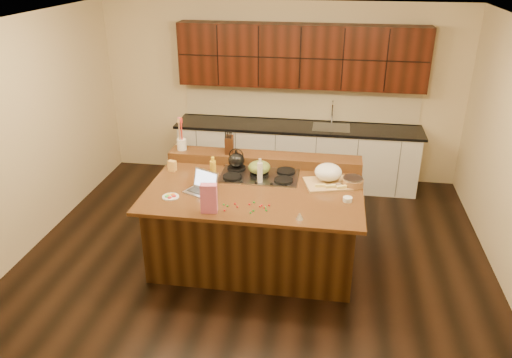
# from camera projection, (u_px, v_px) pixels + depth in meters

# --- Properties ---
(room) EXTENTS (5.52, 5.02, 2.72)m
(room) POSITION_uv_depth(u_px,v_px,m) (255.00, 152.00, 5.43)
(room) COLOR black
(room) RESTS_ON ground
(island) EXTENTS (2.40, 1.60, 0.92)m
(island) POSITION_uv_depth(u_px,v_px,m) (255.00, 223.00, 5.80)
(island) COLOR black
(island) RESTS_ON ground
(back_ledge) EXTENTS (2.40, 0.30, 0.12)m
(back_ledge) POSITION_uv_depth(u_px,v_px,m) (264.00, 159.00, 6.21)
(back_ledge) COLOR black
(back_ledge) RESTS_ON island
(cooktop) EXTENTS (0.92, 0.52, 0.05)m
(cooktop) POSITION_uv_depth(u_px,v_px,m) (259.00, 175.00, 5.87)
(cooktop) COLOR gray
(cooktop) RESTS_ON island
(back_counter) EXTENTS (3.70, 0.66, 2.40)m
(back_counter) POSITION_uv_depth(u_px,v_px,m) (298.00, 122.00, 7.54)
(back_counter) COLOR silver
(back_counter) RESTS_ON ground
(kettle) EXTENTS (0.23, 0.23, 0.18)m
(kettle) POSITION_uv_depth(u_px,v_px,m) (236.00, 160.00, 5.98)
(kettle) COLOR black
(kettle) RESTS_ON cooktop
(green_bowl) EXTENTS (0.26, 0.26, 0.14)m
(green_bowl) POSITION_uv_depth(u_px,v_px,m) (259.00, 167.00, 5.83)
(green_bowl) COLOR #5B6D2B
(green_bowl) RESTS_ON cooktop
(laptop) EXTENTS (0.40, 0.36, 0.22)m
(laptop) POSITION_uv_depth(u_px,v_px,m) (203.00, 186.00, 5.50)
(laptop) COLOR #B7B7BC
(laptop) RESTS_ON island
(oil_bottle) EXTENTS (0.09, 0.09, 0.27)m
(oil_bottle) POSITION_uv_depth(u_px,v_px,m) (213.00, 172.00, 5.66)
(oil_bottle) COLOR gold
(oil_bottle) RESTS_ON island
(vinegar_bottle) EXTENTS (0.08, 0.08, 0.25)m
(vinegar_bottle) POSITION_uv_depth(u_px,v_px,m) (260.00, 173.00, 5.66)
(vinegar_bottle) COLOR silver
(vinegar_bottle) RESTS_ON island
(wooden_tray) EXTENTS (0.62, 0.52, 0.22)m
(wooden_tray) POSITION_uv_depth(u_px,v_px,m) (328.00, 175.00, 5.69)
(wooden_tray) COLOR tan
(wooden_tray) RESTS_ON island
(ramekin_a) EXTENTS (0.12, 0.12, 0.04)m
(ramekin_a) POSITION_uv_depth(u_px,v_px,m) (348.00, 199.00, 5.29)
(ramekin_a) COLOR white
(ramekin_a) RESTS_ON island
(ramekin_b) EXTENTS (0.12, 0.12, 0.04)m
(ramekin_b) POSITION_uv_depth(u_px,v_px,m) (354.00, 183.00, 5.65)
(ramekin_b) COLOR white
(ramekin_b) RESTS_ON island
(ramekin_c) EXTENTS (0.10, 0.10, 0.04)m
(ramekin_c) POSITION_uv_depth(u_px,v_px,m) (323.00, 179.00, 5.76)
(ramekin_c) COLOR white
(ramekin_c) RESTS_ON island
(strainer_bowl) EXTENTS (0.27, 0.27, 0.09)m
(strainer_bowl) POSITION_uv_depth(u_px,v_px,m) (353.00, 183.00, 5.61)
(strainer_bowl) COLOR #996B3F
(strainer_bowl) RESTS_ON island
(kitchen_timer) EXTENTS (0.10, 0.10, 0.07)m
(kitchen_timer) POSITION_uv_depth(u_px,v_px,m) (300.00, 216.00, 4.94)
(kitchen_timer) COLOR silver
(kitchen_timer) RESTS_ON island
(pink_bag) EXTENTS (0.18, 0.11, 0.31)m
(pink_bag) POSITION_uv_depth(u_px,v_px,m) (209.00, 198.00, 5.02)
(pink_bag) COLOR #CD6089
(pink_bag) RESTS_ON island
(candy_plate) EXTENTS (0.20, 0.20, 0.01)m
(candy_plate) POSITION_uv_depth(u_px,v_px,m) (171.00, 197.00, 5.38)
(candy_plate) COLOR white
(candy_plate) RESTS_ON island
(package_box) EXTENTS (0.11, 0.09, 0.13)m
(package_box) POSITION_uv_depth(u_px,v_px,m) (172.00, 166.00, 6.01)
(package_box) COLOR #F5B956
(package_box) RESTS_ON island
(utensil_crock) EXTENTS (0.13, 0.13, 0.14)m
(utensil_crock) POSITION_uv_depth(u_px,v_px,m) (182.00, 144.00, 6.31)
(utensil_crock) COLOR white
(utensil_crock) RESTS_ON back_ledge
(knife_block) EXTENTS (0.13, 0.18, 0.21)m
(knife_block) POSITION_uv_depth(u_px,v_px,m) (229.00, 145.00, 6.21)
(knife_block) COLOR black
(knife_block) RESTS_ON back_ledge
(gumdrop_0) EXTENTS (0.02, 0.02, 0.02)m
(gumdrop_0) POSITION_uv_depth(u_px,v_px,m) (235.00, 204.00, 5.23)
(gumdrop_0) COLOR red
(gumdrop_0) RESTS_ON island
(gumdrop_1) EXTENTS (0.02, 0.02, 0.02)m
(gumdrop_1) POSITION_uv_depth(u_px,v_px,m) (251.00, 213.00, 5.05)
(gumdrop_1) COLOR #198C26
(gumdrop_1) RESTS_ON island
(gumdrop_2) EXTENTS (0.02, 0.02, 0.02)m
(gumdrop_2) POSITION_uv_depth(u_px,v_px,m) (265.00, 208.00, 5.15)
(gumdrop_2) COLOR red
(gumdrop_2) RESTS_ON island
(gumdrop_3) EXTENTS (0.02, 0.02, 0.02)m
(gumdrop_3) POSITION_uv_depth(u_px,v_px,m) (254.00, 202.00, 5.26)
(gumdrop_3) COLOR #198C26
(gumdrop_3) RESTS_ON island
(gumdrop_4) EXTENTS (0.02, 0.02, 0.02)m
(gumdrop_4) POSITION_uv_depth(u_px,v_px,m) (225.00, 210.00, 5.10)
(gumdrop_4) COLOR red
(gumdrop_4) RESTS_ON island
(gumdrop_5) EXTENTS (0.02, 0.02, 0.02)m
(gumdrop_5) POSITION_uv_depth(u_px,v_px,m) (265.00, 208.00, 5.15)
(gumdrop_5) COLOR #198C26
(gumdrop_5) RESTS_ON island
(gumdrop_6) EXTENTS (0.02, 0.02, 0.02)m
(gumdrop_6) POSITION_uv_depth(u_px,v_px,m) (262.00, 205.00, 5.20)
(gumdrop_6) COLOR red
(gumdrop_6) RESTS_ON island
(gumdrop_7) EXTENTS (0.02, 0.02, 0.02)m
(gumdrop_7) POSITION_uv_depth(u_px,v_px,m) (224.00, 205.00, 5.21)
(gumdrop_7) COLOR #198C26
(gumdrop_7) RESTS_ON island
(gumdrop_8) EXTENTS (0.02, 0.02, 0.02)m
(gumdrop_8) POSITION_uv_depth(u_px,v_px,m) (260.00, 206.00, 5.18)
(gumdrop_8) COLOR red
(gumdrop_8) RESTS_ON island
(gumdrop_9) EXTENTS (0.02, 0.02, 0.02)m
(gumdrop_9) POSITION_uv_depth(u_px,v_px,m) (253.00, 211.00, 5.09)
(gumdrop_9) COLOR #198C26
(gumdrop_9) RESTS_ON island
(gumdrop_10) EXTENTS (0.02, 0.02, 0.02)m
(gumdrop_10) POSITION_uv_depth(u_px,v_px,m) (269.00, 205.00, 5.20)
(gumdrop_10) COLOR red
(gumdrop_10) RESTS_ON island
(gumdrop_11) EXTENTS (0.02, 0.02, 0.02)m
(gumdrop_11) POSITION_uv_depth(u_px,v_px,m) (266.00, 210.00, 5.09)
(gumdrop_11) COLOR #198C26
(gumdrop_11) RESTS_ON island
(gumdrop_12) EXTENTS (0.02, 0.02, 0.02)m
(gumdrop_12) POSITION_uv_depth(u_px,v_px,m) (249.00, 204.00, 5.22)
(gumdrop_12) COLOR red
(gumdrop_12) RESTS_ON island
(gumdrop_13) EXTENTS (0.02, 0.02, 0.02)m
(gumdrop_13) POSITION_uv_depth(u_px,v_px,m) (227.00, 206.00, 5.19)
(gumdrop_13) COLOR #198C26
(gumdrop_13) RESTS_ON island
(gumdrop_14) EXTENTS (0.02, 0.02, 0.02)m
(gumdrop_14) POSITION_uv_depth(u_px,v_px,m) (237.00, 207.00, 5.17)
(gumdrop_14) COLOR red
(gumdrop_14) RESTS_ON island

